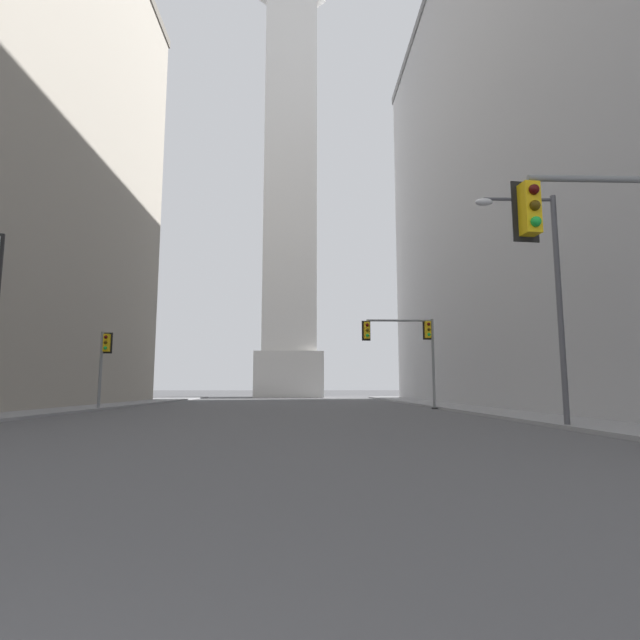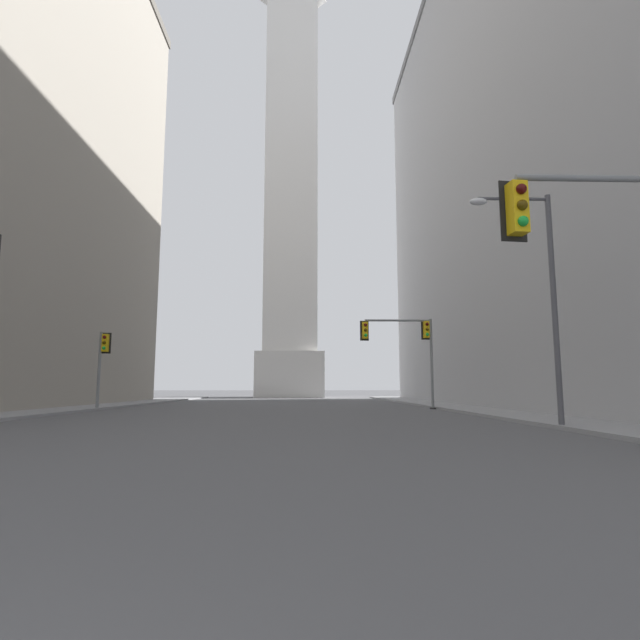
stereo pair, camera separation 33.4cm
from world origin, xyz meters
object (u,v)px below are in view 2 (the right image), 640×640
Objects in this scene: obelisk at (292,171)px; street_lamp at (540,282)px; traffic_light_mid_left at (102,358)px; traffic_light_mid_right at (407,340)px.

obelisk is 59.36m from street_lamp.
traffic_light_mid_left is (-10.71, -37.15, -29.16)m from obelisk.
street_lamp is (21.06, -14.55, 1.90)m from traffic_light_mid_left.
obelisk reaches higher than traffic_light_mid_right.
obelisk is 48.43m from traffic_light_mid_left.
traffic_light_mid_right is 1.21× the size of traffic_light_mid_left.
traffic_light_mid_right is 19.52m from traffic_light_mid_left.
traffic_light_mid_right is 15.48m from street_lamp.
street_lamp reaches higher than traffic_light_mid_right.
obelisk reaches higher than street_lamp.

